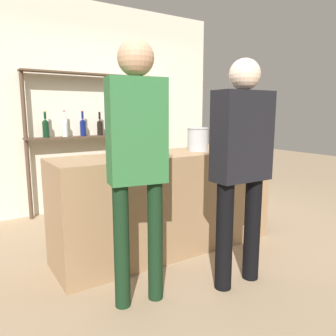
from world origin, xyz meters
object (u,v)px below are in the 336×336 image
(ice_bucket, at_px, (198,139))
(customer_left, at_px, (137,150))
(cork_jar, at_px, (235,143))
(customer_center, at_px, (242,157))
(counter_bottle_1, at_px, (127,143))
(counter_bottle_2, at_px, (135,138))
(counter_bottle_0, at_px, (111,141))
(server_behind_counter, at_px, (145,138))

(ice_bucket, distance_m, customer_left, 1.21)
(cork_jar, bearing_deg, customer_center, -131.85)
(counter_bottle_1, xyz_separation_m, cork_jar, (1.26, -0.01, -0.06))
(counter_bottle_2, relative_size, customer_left, 0.21)
(counter_bottle_0, height_order, counter_bottle_2, counter_bottle_2)
(counter_bottle_2, bearing_deg, customer_center, -68.78)
(counter_bottle_2, xyz_separation_m, customer_center, (0.39, -0.99, -0.09))
(counter_bottle_2, bearing_deg, server_behind_counter, 53.14)
(customer_center, bearing_deg, server_behind_counter, -0.66)
(counter_bottle_0, height_order, counter_bottle_1, counter_bottle_0)
(counter_bottle_0, height_order, customer_center, customer_center)
(counter_bottle_1, bearing_deg, customer_left, -109.45)
(counter_bottle_2, height_order, customer_center, customer_center)
(ice_bucket, xyz_separation_m, server_behind_counter, (-0.19, 0.74, -0.03))
(customer_left, distance_m, server_behind_counter, 1.62)
(counter_bottle_0, relative_size, customer_left, 0.19)
(counter_bottle_1, relative_size, server_behind_counter, 0.19)
(ice_bucket, height_order, customer_left, customer_left)
(counter_bottle_1, distance_m, ice_bucket, 0.82)
(cork_jar, relative_size, customer_left, 0.07)
(counter_bottle_2, relative_size, server_behind_counter, 0.22)
(counter_bottle_2, height_order, customer_left, customer_left)
(counter_bottle_2, relative_size, ice_bucket, 1.67)
(customer_left, height_order, server_behind_counter, customer_left)
(counter_bottle_1, distance_m, counter_bottle_2, 0.30)
(server_behind_counter, bearing_deg, customer_center, 11.03)
(counter_bottle_1, height_order, cork_jar, counter_bottle_1)
(customer_center, bearing_deg, counter_bottle_0, 35.85)
(counter_bottle_1, xyz_separation_m, customer_center, (0.58, -0.76, -0.08))
(counter_bottle_1, distance_m, customer_left, 0.61)
(counter_bottle_0, distance_m, customer_center, 1.14)
(customer_left, xyz_separation_m, server_behind_counter, (0.83, 1.39, -0.05))
(counter_bottle_0, xyz_separation_m, counter_bottle_2, (0.26, 0.05, 0.02))
(customer_center, bearing_deg, ice_bucket, -14.78)
(counter_bottle_0, height_order, server_behind_counter, server_behind_counter)
(server_behind_counter, bearing_deg, counter_bottle_0, -34.91)
(ice_bucket, distance_m, server_behind_counter, 0.76)
(counter_bottle_1, height_order, customer_left, customer_left)
(cork_jar, xyz_separation_m, customer_center, (-0.68, -0.76, -0.01))
(counter_bottle_2, height_order, ice_bucket, counter_bottle_2)
(ice_bucket, relative_size, customer_left, 0.13)
(counter_bottle_1, distance_m, customer_center, 0.96)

